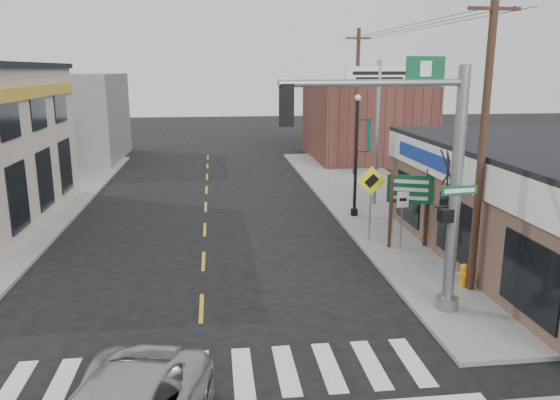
{
  "coord_description": "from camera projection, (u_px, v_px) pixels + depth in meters",
  "views": [
    {
      "loc": [
        0.49,
        -10.79,
        6.74
      ],
      "look_at": [
        2.48,
        5.47,
        2.8
      ],
      "focal_mm": 35.0,
      "sensor_mm": 36.0,
      "label": 1
    }
  ],
  "objects": [
    {
      "name": "ground",
      "position": [
        198.0,
        385.0,
        11.93
      ],
      "size": [
        140.0,
        140.0,
        0.0
      ],
      "primitive_type": "plane",
      "color": "black",
      "rests_on": "ground"
    },
    {
      "name": "sidewalk_right",
      "position": [
        399.0,
        216.0,
        25.52
      ],
      "size": [
        6.0,
        38.0,
        0.13
      ],
      "primitive_type": "cube",
      "color": "slate",
      "rests_on": "ground"
    },
    {
      "name": "center_line",
      "position": [
        203.0,
        261.0,
        19.65
      ],
      "size": [
        0.12,
        56.0,
        0.01
      ],
      "primitive_type": "cube",
      "color": "gold",
      "rests_on": "ground"
    },
    {
      "name": "crosswalk",
      "position": [
        199.0,
        375.0,
        12.31
      ],
      "size": [
        11.0,
        2.2,
        0.01
      ],
      "primitive_type": "cube",
      "color": "silver",
      "rests_on": "ground"
    },
    {
      "name": "bldg_distant_right",
      "position": [
        365.0,
        122.0,
        41.64
      ],
      "size": [
        8.0,
        10.0,
        5.6
      ],
      "primitive_type": "cube",
      "color": "#552E27",
      "rests_on": "ground"
    },
    {
      "name": "bldg_distant_left",
      "position": [
        58.0,
        118.0,
        40.77
      ],
      "size": [
        9.0,
        10.0,
        6.4
      ],
      "primitive_type": "cube",
      "color": "slate",
      "rests_on": "ground"
    },
    {
      "name": "traffic_signal_pole",
      "position": [
        428.0,
        166.0,
        14.42
      ],
      "size": [
        5.47,
        0.4,
        6.92
      ],
      "rotation": [
        0.0,
        0.0,
        0.13
      ],
      "color": "gray",
      "rests_on": "sidewalk_right"
    },
    {
      "name": "guide_sign",
      "position": [
        409.0,
        198.0,
        20.42
      ],
      "size": [
        1.71,
        0.14,
        2.99
      ],
      "rotation": [
        0.0,
        0.0,
        -0.36
      ],
      "color": "#442A1F",
      "rests_on": "sidewalk_right"
    },
    {
      "name": "fire_hydrant",
      "position": [
        464.0,
        274.0,
        16.94
      ],
      "size": [
        0.23,
        0.23,
        0.74
      ],
      "rotation": [
        0.0,
        0.0,
        -0.16
      ],
      "color": "#F1A111",
      "rests_on": "sidewalk_right"
    },
    {
      "name": "ped_crossing_sign",
      "position": [
        371.0,
        190.0,
        21.19
      ],
      "size": [
        1.16,
        0.08,
        2.98
      ],
      "rotation": [
        0.0,
        0.0,
        -0.1
      ],
      "color": "gray",
      "rests_on": "sidewalk_right"
    },
    {
      "name": "lamp_post",
      "position": [
        358.0,
        147.0,
        24.58
      ],
      "size": [
        0.72,
        0.56,
        5.52
      ],
      "rotation": [
        0.0,
        0.0,
        -0.35
      ],
      "color": "black",
      "rests_on": "sidewalk_right"
    },
    {
      "name": "dance_center_sign",
      "position": [
        378.0,
        97.0,
        26.32
      ],
      "size": [
        3.32,
        0.21,
        7.05
      ],
      "rotation": [
        0.0,
        0.0,
        0.06
      ],
      "color": "gray",
      "rests_on": "sidewalk_right"
    },
    {
      "name": "bare_tree",
      "position": [
        464.0,
        160.0,
        18.02
      ],
      "size": [
        2.35,
        2.35,
        4.69
      ],
      "rotation": [
        0.0,
        0.0,
        0.08
      ],
      "color": "black",
      "rests_on": "sidewalk_right"
    },
    {
      "name": "shrub_front",
      "position": [
        528.0,
        273.0,
        16.8
      ],
      "size": [
        1.35,
        1.35,
        1.01
      ],
      "primitive_type": "ellipsoid",
      "color": "#173817",
      "rests_on": "sidewalk_right"
    },
    {
      "name": "shrub_back",
      "position": [
        513.0,
        249.0,
        19.14
      ],
      "size": [
        1.19,
        1.19,
        0.89
      ],
      "primitive_type": "ellipsoid",
      "color": "#1A3313",
      "rests_on": "sidewalk_right"
    },
    {
      "name": "utility_pole_near",
      "position": [
        483.0,
        143.0,
        15.81
      ],
      "size": [
        1.53,
        0.23,
        8.8
      ],
      "rotation": [
        0.0,
        0.0,
        0.02
      ],
      "color": "#442B1B",
      "rests_on": "sidewalk_right"
    },
    {
      "name": "utility_pole_far",
      "position": [
        357.0,
        101.0,
        34.3
      ],
      "size": [
        1.57,
        0.24,
        9.05
      ],
      "rotation": [
        0.0,
        0.0,
        0.08
      ],
      "color": "#48311F",
      "rests_on": "sidewalk_right"
    }
  ]
}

